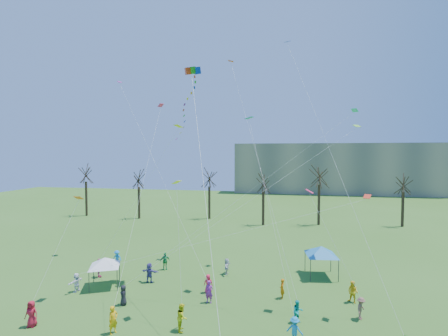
% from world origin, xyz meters
% --- Properties ---
extents(distant_building, '(60.00, 14.00, 15.00)m').
position_xyz_m(distant_building, '(22.00, 82.00, 7.50)').
color(distant_building, gray).
rests_on(distant_building, ground).
extents(bare_tree_row, '(71.39, 8.57, 10.66)m').
position_xyz_m(bare_tree_row, '(0.34, 36.07, 6.91)').
color(bare_tree_row, black).
rests_on(bare_tree_row, ground).
extents(big_box_kite, '(3.65, 7.78, 23.02)m').
position_xyz_m(big_box_kite, '(-2.86, 10.05, 16.22)').
color(big_box_kite, red).
rests_on(big_box_kite, ground).
extents(canopy_tent_white, '(3.25, 3.25, 2.67)m').
position_xyz_m(canopy_tent_white, '(-10.08, 7.45, 2.26)').
color(canopy_tent_white, '#3F3F44').
rests_on(canopy_tent_white, ground).
extents(canopy_tent_blue, '(3.98, 3.98, 3.00)m').
position_xyz_m(canopy_tent_blue, '(9.56, 13.37, 2.54)').
color(canopy_tent_blue, '#3F3F44').
rests_on(canopy_tent_blue, ground).
extents(festival_crowd, '(25.49, 12.83, 1.85)m').
position_xyz_m(festival_crowd, '(-1.44, 6.41, 0.86)').
color(festival_crowd, '#B4162A').
rests_on(festival_crowd, ground).
extents(small_kites_aloft, '(27.62, 15.77, 34.77)m').
position_xyz_m(small_kites_aloft, '(1.14, 10.98, 13.57)').
color(small_kites_aloft, '#FF5D0D').
rests_on(small_kites_aloft, ground).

